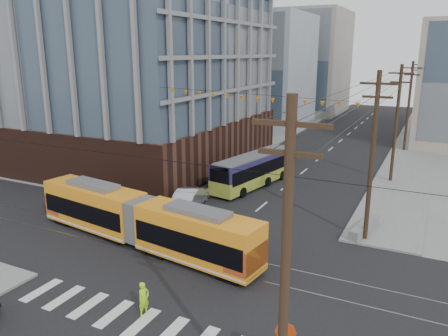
% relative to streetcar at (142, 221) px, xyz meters
% --- Properties ---
extents(ground, '(160.00, 160.00, 0.00)m').
position_rel_streetcar_xyz_m(ground, '(4.27, -3.96, -1.64)').
color(ground, slate).
extents(office_building, '(30.00, 25.00, 28.60)m').
position_rel_streetcar_xyz_m(office_building, '(-17.73, 19.04, 12.66)').
color(office_building, '#381E16').
rests_on(office_building, ground).
extents(bg_bldg_nw_near, '(18.00, 16.00, 18.00)m').
position_rel_streetcar_xyz_m(bg_bldg_nw_near, '(-12.73, 48.04, 7.36)').
color(bg_bldg_nw_near, '#8C99A5').
rests_on(bg_bldg_nw_near, ground).
extents(bg_bldg_nw_far, '(16.00, 18.00, 20.00)m').
position_rel_streetcar_xyz_m(bg_bldg_nw_far, '(-9.73, 68.04, 8.36)').
color(bg_bldg_nw_far, gray).
rests_on(bg_bldg_nw_far, ground).
extents(utility_pole_near, '(0.30, 0.30, 11.00)m').
position_rel_streetcar_xyz_m(utility_pole_near, '(12.77, -9.96, 3.86)').
color(utility_pole_near, black).
rests_on(utility_pole_near, ground).
extents(utility_pole_far, '(0.30, 0.30, 11.00)m').
position_rel_streetcar_xyz_m(utility_pole_far, '(12.77, 52.04, 3.86)').
color(utility_pole_far, black).
rests_on(utility_pole_far, ground).
extents(streetcar, '(17.23, 4.79, 3.29)m').
position_rel_streetcar_xyz_m(streetcar, '(0.00, 0.00, 0.00)').
color(streetcar, orange).
rests_on(streetcar, ground).
extents(city_bus, '(4.31, 11.01, 3.05)m').
position_rel_streetcar_xyz_m(city_bus, '(1.53, 15.18, -0.12)').
color(city_bus, '#24214D').
rests_on(city_bus, ground).
extents(parked_car_silver, '(2.52, 5.15, 1.62)m').
position_rel_streetcar_xyz_m(parked_car_silver, '(-0.90, 7.69, -0.83)').
color(parked_car_silver, '#9FA2AE').
rests_on(parked_car_silver, ground).
extents(parked_car_white, '(3.31, 4.81, 1.29)m').
position_rel_streetcar_xyz_m(parked_car_white, '(-1.63, 14.58, -1.00)').
color(parked_car_white, silver).
rests_on(parked_car_white, ground).
extents(parked_car_grey, '(4.15, 5.78, 1.46)m').
position_rel_streetcar_xyz_m(parked_car_grey, '(-1.44, 19.82, -0.91)').
color(parked_car_grey, slate).
rests_on(parked_car_grey, ground).
extents(pedestrian, '(0.52, 0.68, 1.67)m').
position_rel_streetcar_xyz_m(pedestrian, '(4.80, -6.35, -0.81)').
color(pedestrian, '#B0FC1C').
rests_on(pedestrian, ground).
extents(jersey_barrier, '(1.71, 4.16, 0.81)m').
position_rel_streetcar_xyz_m(jersey_barrier, '(12.57, 8.07, -1.24)').
color(jersey_barrier, slate).
rests_on(jersey_barrier, ground).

